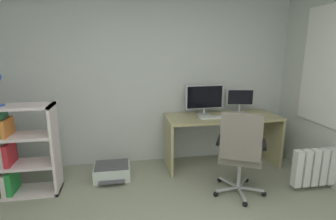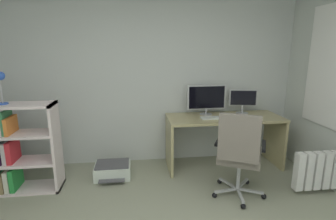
# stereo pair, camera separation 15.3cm
# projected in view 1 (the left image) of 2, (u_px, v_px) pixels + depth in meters

# --- Properties ---
(wall_back) EXTENTS (4.43, 0.10, 2.67)m
(wall_back) POSITION_uv_depth(u_px,v_px,m) (144.00, 75.00, 3.84)
(wall_back) COLOR silver
(wall_back) RESTS_ON ground
(desk) EXTENTS (1.64, 0.64, 0.76)m
(desk) POSITION_uv_depth(u_px,v_px,m) (222.00, 129.00, 3.82)
(desk) COLOR tan
(desk) RESTS_ON ground
(monitor_main) EXTENTS (0.57, 0.18, 0.43)m
(monitor_main) POSITION_uv_depth(u_px,v_px,m) (204.00, 98.00, 3.82)
(monitor_main) COLOR #B2B5B7
(monitor_main) RESTS_ON desk
(monitor_secondary) EXTENTS (0.40, 0.18, 0.36)m
(monitor_secondary) POSITION_uv_depth(u_px,v_px,m) (240.00, 99.00, 3.92)
(monitor_secondary) COLOR #B2B5B7
(monitor_secondary) RESTS_ON desk
(keyboard) EXTENTS (0.34, 0.14, 0.02)m
(keyboard) POSITION_uv_depth(u_px,v_px,m) (212.00, 117.00, 3.66)
(keyboard) COLOR silver
(keyboard) RESTS_ON desk
(computer_mouse) EXTENTS (0.07, 0.11, 0.03)m
(computer_mouse) POSITION_uv_depth(u_px,v_px,m) (231.00, 116.00, 3.70)
(computer_mouse) COLOR black
(computer_mouse) RESTS_ON desk
(office_chair) EXTENTS (0.65, 0.70, 1.05)m
(office_chair) POSITION_uv_depth(u_px,v_px,m) (240.00, 150.00, 2.95)
(office_chair) COLOR #B7BABC
(office_chair) RESTS_ON ground
(bookshelf) EXTENTS (0.88, 0.34, 1.09)m
(bookshelf) POSITION_uv_depth(u_px,v_px,m) (8.00, 153.00, 3.03)
(bookshelf) COLOR silver
(bookshelf) RESTS_ON ground
(printer) EXTENTS (0.48, 0.43, 0.20)m
(printer) POSITION_uv_depth(u_px,v_px,m) (112.00, 171.00, 3.50)
(printer) COLOR silver
(printer) RESTS_ON ground
(radiator) EXTENTS (0.89, 0.10, 0.46)m
(radiator) POSITION_uv_depth(u_px,v_px,m) (326.00, 166.00, 3.21)
(radiator) COLOR white
(radiator) RESTS_ON ground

